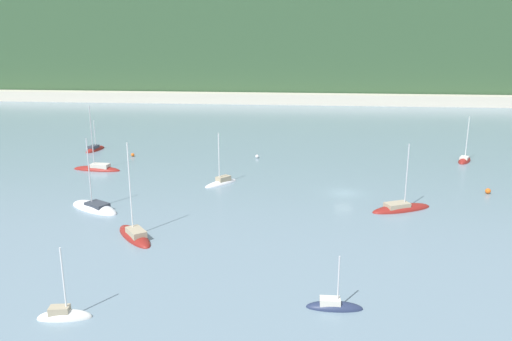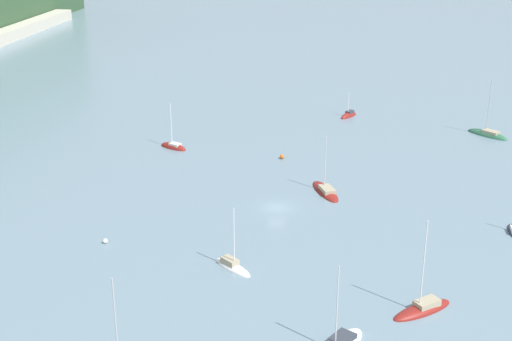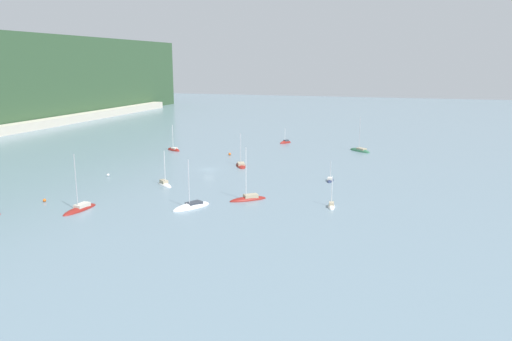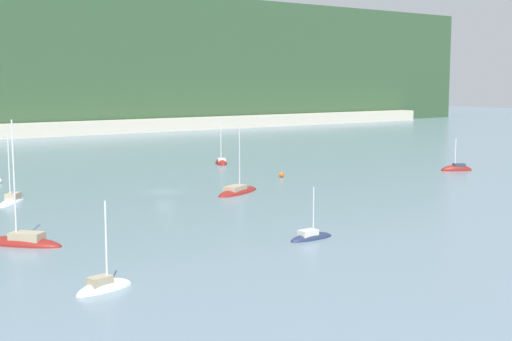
# 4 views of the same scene
# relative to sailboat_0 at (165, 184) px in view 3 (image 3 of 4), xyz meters

# --- Properties ---
(ground_plane) EXTENTS (600.00, 600.00, 0.00)m
(ground_plane) POSITION_rel_sailboat_0_xyz_m (19.03, -3.10, -0.16)
(ground_plane) COLOR slate
(sailboat_0) EXTENTS (5.41, 6.06, 8.76)m
(sailboat_0) POSITION_rel_sailboat_0_xyz_m (0.00, 0.00, 0.00)
(sailboat_0) COLOR silver
(sailboat_0) RESTS_ON ground_plane
(sailboat_1) EXTENTS (8.87, 6.66, 10.71)m
(sailboat_1) POSITION_rel_sailboat_0_xyz_m (-15.03, -13.76, -0.09)
(sailboat_1) COLOR silver
(sailboat_1) RESTS_ON ground_plane
(sailboat_2) EXTENTS (7.34, 8.14, 11.98)m
(sailboat_2) POSITION_rel_sailboat_0_xyz_m (59.53, -38.82, -0.07)
(sailboat_2) COLOR #2D6647
(sailboat_2) RESTS_ON ground_plane
(sailboat_3) EXTENTS (6.86, 7.64, 11.86)m
(sailboat_3) POSITION_rel_sailboat_0_xyz_m (-6.36, -22.70, -0.03)
(sailboat_3) COLOR maroon
(sailboat_3) RESTS_ON ground_plane
(sailboat_4) EXTENTS (8.88, 3.14, 11.87)m
(sailboat_4) POSITION_rel_sailboat_0_xyz_m (-23.06, 6.23, -0.03)
(sailboat_4) COLOR maroon
(sailboat_4) RESTS_ON ground_plane
(sailboat_5) EXTENTS (4.67, 2.09, 7.04)m
(sailboat_5) POSITION_rel_sailboat_0_xyz_m (-6.37, -40.09, -0.05)
(sailboat_5) COLOR white
(sailboat_5) RESTS_ON ground_plane
(sailboat_6) EXTENTS (4.90, 1.59, 5.41)m
(sailboat_6) POSITION_rel_sailboat_0_xyz_m (15.90, -36.24, -0.06)
(sailboat_6) COLOR #232D4C
(sailboat_6) RESTS_ON ground_plane
(sailboat_8) EXTENTS (4.30, 6.04, 9.30)m
(sailboat_8) POSITION_rel_sailboat_0_xyz_m (42.90, 19.19, -0.08)
(sailboat_8) COLOR maroon
(sailboat_8) RESTS_ON ground_plane
(sailboat_9) EXTENTS (5.32, 3.97, 6.30)m
(sailboat_9) POSITION_rel_sailboat_0_xyz_m (68.32, -11.82, -0.08)
(sailboat_9) COLOR maroon
(sailboat_9) RESTS_ON ground_plane
(sailboat_10) EXTENTS (9.15, 6.10, 9.74)m
(sailboat_10) POSITION_rel_sailboat_0_xyz_m (26.16, -9.78, -0.06)
(sailboat_10) COLOR maroon
(sailboat_10) RESTS_ON ground_plane
(mooring_buoy_0) EXTENTS (0.68, 0.68, 0.68)m
(mooring_buoy_0) POSITION_rel_sailboat_0_xyz_m (3.94, 17.88, 0.18)
(mooring_buoy_0) COLOR white
(mooring_buoy_0) RESTS_ON ground_plane
(mooring_buoy_1) EXTENTS (0.81, 0.81, 0.81)m
(mooring_buoy_1) POSITION_rel_sailboat_0_xyz_m (40.30, -1.19, 0.25)
(mooring_buoy_1) COLOR orange
(mooring_buoy_1) RESTS_ON ground_plane
(mooring_buoy_2) EXTENTS (0.68, 0.68, 0.68)m
(mooring_buoy_2) POSITION_rel_sailboat_0_xyz_m (-20.34, 16.82, 0.18)
(mooring_buoy_2) COLOR orange
(mooring_buoy_2) RESTS_ON ground_plane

